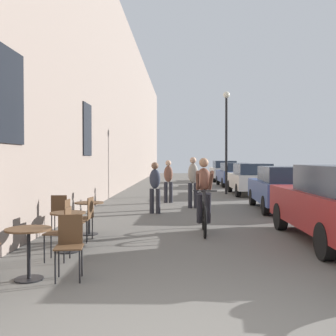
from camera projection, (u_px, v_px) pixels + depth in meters
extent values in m
cube|color=gray|center=(104.00, 87.00, 17.42)|extent=(0.50, 68.00, 9.58)
cube|color=black|center=(11.00, 96.00, 7.25)|extent=(0.04, 1.10, 1.70)
cube|color=black|center=(87.00, 130.00, 13.16)|extent=(0.04, 1.10, 1.70)
cylinder|color=black|center=(29.00, 279.00, 5.64)|extent=(0.40, 0.40, 0.02)
cylinder|color=black|center=(29.00, 254.00, 5.63)|extent=(0.05, 0.05, 0.67)
cylinder|color=#4C331E|center=(28.00, 229.00, 5.62)|extent=(0.64, 0.64, 0.02)
cylinder|color=black|center=(80.00, 267.00, 5.48)|extent=(0.02, 0.02, 0.45)
cylinder|color=black|center=(55.00, 267.00, 5.44)|extent=(0.02, 0.02, 0.45)
cylinder|color=black|center=(82.00, 261.00, 5.80)|extent=(0.02, 0.02, 0.45)
cylinder|color=black|center=(59.00, 261.00, 5.76)|extent=(0.02, 0.02, 0.45)
cube|color=#4C331E|center=(69.00, 247.00, 5.61)|extent=(0.43, 0.43, 0.02)
cube|color=#4C331E|center=(70.00, 229.00, 5.78)|extent=(0.34, 0.07, 0.42)
cylinder|color=black|center=(68.00, 251.00, 7.33)|extent=(0.40, 0.40, 0.02)
cylinder|color=black|center=(68.00, 232.00, 7.32)|extent=(0.05, 0.05, 0.67)
cylinder|color=#4C331E|center=(68.00, 213.00, 7.31)|extent=(0.64, 0.64, 0.02)
cylinder|color=black|center=(87.00, 232.00, 8.06)|extent=(0.02, 0.02, 0.45)
cylinder|color=black|center=(82.00, 235.00, 7.74)|extent=(0.02, 0.02, 0.45)
cylinder|color=black|center=(71.00, 232.00, 8.08)|extent=(0.02, 0.02, 0.45)
cylinder|color=black|center=(66.00, 235.00, 7.76)|extent=(0.02, 0.02, 0.45)
cube|color=#4C331E|center=(76.00, 222.00, 7.90)|extent=(0.39, 0.39, 0.02)
cube|color=#4C331E|center=(67.00, 210.00, 7.91)|extent=(0.03, 0.34, 0.42)
cylinder|color=black|center=(44.00, 249.00, 6.54)|extent=(0.02, 0.02, 0.45)
cylinder|color=black|center=(51.00, 245.00, 6.86)|extent=(0.02, 0.02, 0.45)
cylinder|color=black|center=(64.00, 249.00, 6.52)|extent=(0.02, 0.02, 0.45)
cylinder|color=black|center=(70.00, 245.00, 6.84)|extent=(0.02, 0.02, 0.45)
cube|color=#4C331E|center=(57.00, 233.00, 6.68)|extent=(0.39, 0.39, 0.02)
cube|color=#4C331E|center=(68.00, 220.00, 6.67)|extent=(0.03, 0.34, 0.42)
cylinder|color=black|center=(89.00, 234.00, 9.02)|extent=(0.40, 0.40, 0.02)
cylinder|color=black|center=(89.00, 218.00, 9.02)|extent=(0.05, 0.05, 0.67)
cylinder|color=#4C331E|center=(89.00, 203.00, 9.01)|extent=(0.64, 0.64, 0.02)
cylinder|color=black|center=(72.00, 230.00, 8.26)|extent=(0.02, 0.02, 0.45)
cylinder|color=black|center=(78.00, 228.00, 8.58)|extent=(0.02, 0.02, 0.45)
cylinder|color=black|center=(87.00, 231.00, 8.21)|extent=(0.02, 0.02, 0.45)
cylinder|color=black|center=(92.00, 228.00, 8.53)|extent=(0.02, 0.02, 0.45)
cube|color=#4C331E|center=(82.00, 218.00, 8.39)|extent=(0.42, 0.42, 0.02)
cube|color=#4C331E|center=(91.00, 207.00, 8.36)|extent=(0.06, 0.34, 0.42)
cylinder|color=black|center=(55.00, 223.00, 9.19)|extent=(0.02, 0.02, 0.45)
cylinder|color=black|center=(69.00, 223.00, 9.21)|extent=(0.02, 0.02, 0.45)
cylinder|color=black|center=(52.00, 225.00, 8.87)|extent=(0.02, 0.02, 0.45)
cylinder|color=black|center=(67.00, 225.00, 8.89)|extent=(0.02, 0.02, 0.45)
cube|color=#4C331E|center=(61.00, 214.00, 9.03)|extent=(0.42, 0.42, 0.02)
cube|color=#4C331E|center=(59.00, 205.00, 8.85)|extent=(0.34, 0.06, 0.42)
torus|color=black|center=(205.00, 222.00, 8.64)|extent=(0.06, 0.71, 0.71)
torus|color=black|center=(203.00, 215.00, 9.68)|extent=(0.06, 0.71, 0.71)
cylinder|color=black|center=(203.00, 204.00, 9.59)|extent=(0.04, 0.22, 0.58)
cylinder|color=black|center=(204.00, 192.00, 9.08)|extent=(0.05, 0.82, 0.14)
cylinder|color=black|center=(205.00, 207.00, 8.65)|extent=(0.04, 0.09, 0.67)
cylinder|color=black|center=(204.00, 217.00, 9.18)|extent=(0.06, 1.00, 0.12)
cylinder|color=black|center=(205.00, 191.00, 8.67)|extent=(0.52, 0.04, 0.03)
ellipsoid|color=black|center=(204.00, 191.00, 9.49)|extent=(0.12, 0.24, 0.06)
ellipsoid|color=brown|center=(204.00, 180.00, 9.40)|extent=(0.35, 0.36, 0.59)
sphere|color=#A57A5B|center=(204.00, 163.00, 9.36)|extent=(0.22, 0.22, 0.22)
cylinder|color=#26262D|center=(208.00, 208.00, 9.34)|extent=(0.14, 0.40, 0.75)
cylinder|color=#26262D|center=(199.00, 208.00, 9.35)|extent=(0.14, 0.40, 0.75)
cylinder|color=brown|center=(211.00, 181.00, 9.01)|extent=(0.09, 0.74, 0.48)
cylinder|color=brown|center=(198.00, 181.00, 9.02)|extent=(0.12, 0.75, 0.48)
cylinder|color=#26262D|center=(152.00, 201.00, 12.48)|extent=(0.14, 0.14, 0.77)
cylinder|color=#26262D|center=(158.00, 201.00, 12.43)|extent=(0.14, 0.14, 0.77)
ellipsoid|color=#2D3342|center=(155.00, 179.00, 12.44)|extent=(0.38, 0.30, 0.61)
sphere|color=brown|center=(155.00, 166.00, 12.43)|extent=(0.22, 0.22, 0.22)
cylinder|color=#26262D|center=(190.00, 196.00, 13.84)|extent=(0.14, 0.14, 0.86)
cylinder|color=#26262D|center=(196.00, 196.00, 13.83)|extent=(0.14, 0.14, 0.86)
ellipsoid|color=#9E9384|center=(193.00, 173.00, 13.82)|extent=(0.34, 0.24, 0.68)
sphere|color=tan|center=(193.00, 160.00, 13.81)|extent=(0.22, 0.22, 0.22)
cylinder|color=#26262D|center=(171.00, 192.00, 15.53)|extent=(0.14, 0.14, 0.80)
cylinder|color=#26262D|center=(166.00, 192.00, 15.56)|extent=(0.14, 0.14, 0.80)
ellipsoid|color=brown|center=(168.00, 174.00, 15.52)|extent=(0.36, 0.28, 0.63)
sphere|color=tan|center=(168.00, 163.00, 15.52)|extent=(0.22, 0.22, 0.22)
cylinder|color=black|center=(226.00, 146.00, 19.29)|extent=(0.12, 0.12, 4.60)
sphere|color=silver|center=(227.00, 95.00, 19.23)|extent=(0.32, 0.32, 0.32)
cylinder|color=black|center=(280.00, 217.00, 9.60)|extent=(0.21, 0.64, 0.63)
cylinder|color=black|center=(326.00, 241.00, 6.70)|extent=(0.21, 0.64, 0.63)
cube|color=#384C84|center=(282.00, 191.00, 13.34)|extent=(1.80, 4.10, 0.66)
cube|color=#283342|center=(285.00, 174.00, 12.84)|extent=(1.48, 2.23, 0.49)
cylinder|color=black|center=(253.00, 197.00, 14.73)|extent=(0.21, 0.59, 0.58)
cylinder|color=black|center=(295.00, 197.00, 14.64)|extent=(0.21, 0.59, 0.58)
cylinder|color=black|center=(266.00, 206.00, 12.06)|extent=(0.21, 0.59, 0.58)
cylinder|color=black|center=(318.00, 206.00, 11.97)|extent=(0.21, 0.59, 0.58)
cube|color=beige|center=(250.00, 181.00, 19.16)|extent=(1.76, 4.15, 0.67)
cube|color=#283342|center=(252.00, 169.00, 18.65)|extent=(1.46, 2.25, 0.50)
cylinder|color=black|center=(230.00, 186.00, 20.54)|extent=(0.20, 0.60, 0.60)
cylinder|color=black|center=(261.00, 186.00, 20.51)|extent=(0.20, 0.60, 0.60)
cylinder|color=black|center=(238.00, 190.00, 17.82)|extent=(0.20, 0.60, 0.60)
cylinder|color=black|center=(274.00, 190.00, 17.78)|extent=(0.20, 0.60, 0.60)
cube|color=#384C84|center=(233.00, 176.00, 25.07)|extent=(1.79, 4.10, 0.66)
cube|color=#283342|center=(234.00, 167.00, 24.57)|extent=(1.47, 2.23, 0.49)
cylinder|color=black|center=(218.00, 180.00, 26.42)|extent=(0.21, 0.59, 0.58)
cylinder|color=black|center=(241.00, 180.00, 26.41)|extent=(0.21, 0.59, 0.58)
cylinder|color=black|center=(223.00, 183.00, 23.75)|extent=(0.21, 0.59, 0.58)
cylinder|color=black|center=(249.00, 183.00, 23.74)|extent=(0.21, 0.59, 0.58)
cube|color=beige|center=(223.00, 172.00, 30.59)|extent=(1.85, 4.36, 0.71)
cube|color=#283342|center=(224.00, 164.00, 30.05)|extent=(1.54, 2.36, 0.52)
cylinder|color=black|center=(211.00, 176.00, 32.04)|extent=(0.21, 0.63, 0.63)
cylinder|color=black|center=(232.00, 176.00, 32.01)|extent=(0.21, 0.63, 0.63)
cylinder|color=black|center=(214.00, 178.00, 29.18)|extent=(0.21, 0.63, 0.63)
cylinder|color=black|center=(237.00, 178.00, 29.15)|extent=(0.21, 0.63, 0.63)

